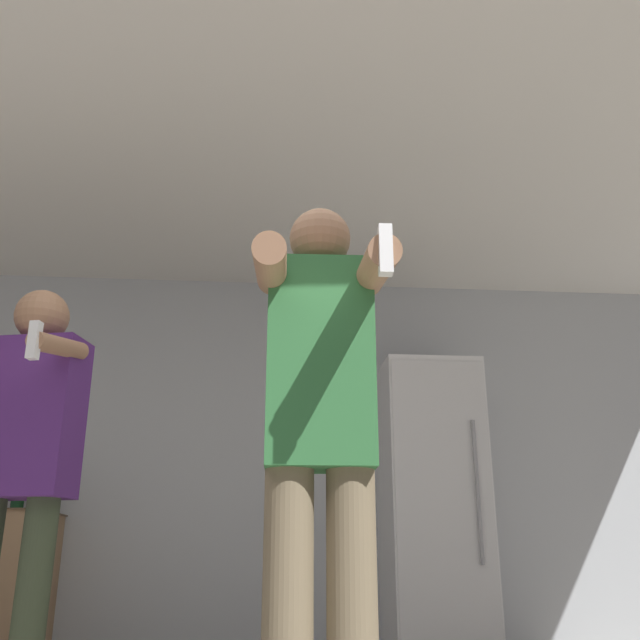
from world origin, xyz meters
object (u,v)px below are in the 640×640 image
object	(u,v)px
person_man_side	(22,455)
person_woman_foreground	(320,438)
bottle_amber_bourbon	(36,489)
refrigerator	(433,510)
bottle_tall_gin	(18,495)

from	to	relation	value
person_man_side	person_woman_foreground	bearing A→B (deg)	-35.29
bottle_amber_bourbon	refrigerator	bearing A→B (deg)	-1.51
bottle_tall_gin	person_man_side	bearing A→B (deg)	-72.29
refrigerator	bottle_tall_gin	size ratio (longest dim) A/B	7.13
person_woman_foreground	person_man_side	bearing A→B (deg)	144.71
bottle_tall_gin	person_woman_foreground	xyz separation A→B (m)	(1.65, -2.49, -0.05)
bottle_tall_gin	refrigerator	bearing A→B (deg)	-1.45
bottle_tall_gin	person_woman_foreground	world-z (taller)	person_woman_foreground
bottle_amber_bourbon	person_woman_foreground	bearing A→B (deg)	-58.15
refrigerator	bottle_amber_bourbon	distance (m)	2.46
refrigerator	bottle_tall_gin	bearing A→B (deg)	178.55
person_woman_foreground	bottle_tall_gin	bearing A→B (deg)	123.51
refrigerator	bottle_amber_bourbon	size ratio (longest dim) A/B	5.20
bottle_amber_bourbon	person_man_side	world-z (taller)	person_man_side
refrigerator	bottle_amber_bourbon	bearing A→B (deg)	178.49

